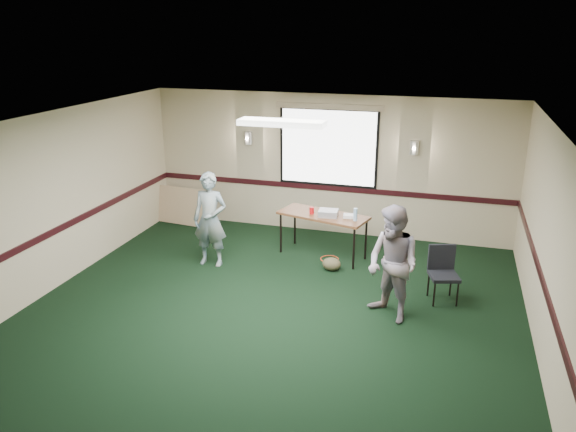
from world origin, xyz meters
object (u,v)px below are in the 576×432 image
(person_left, at_px, (210,220))
(person_right, at_px, (393,264))
(conference_chair, at_px, (443,269))
(folding_table, at_px, (323,217))
(projector, at_px, (328,213))

(person_left, bearing_deg, person_right, -19.53)
(conference_chair, xyz_separation_m, person_left, (-3.82, 0.21, 0.32))
(folding_table, bearing_deg, conference_chair, -13.32)
(folding_table, xyz_separation_m, conference_chair, (2.08, -1.10, -0.24))
(person_right, bearing_deg, folding_table, 164.92)
(folding_table, distance_m, person_right, 2.39)
(folding_table, height_order, person_right, person_right)
(folding_table, relative_size, person_left, 1.03)
(conference_chair, bearing_deg, folding_table, 134.66)
(projector, height_order, person_left, person_left)
(person_left, height_order, person_right, person_right)
(person_right, bearing_deg, projector, 163.86)
(folding_table, xyz_separation_m, person_right, (1.42, -1.91, 0.10))
(projector, height_order, conference_chair, projector)
(projector, relative_size, conference_chair, 0.40)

